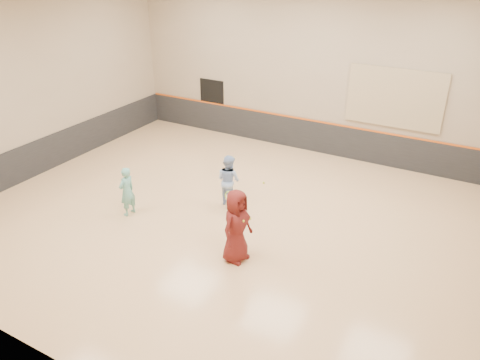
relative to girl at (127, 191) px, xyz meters
The scene contains 14 objects.
room 3.14m from the girl, 20.94° to the left, with size 15.04×12.04×6.22m.
wainscot_back 7.67m from the girl, 67.55° to the left, with size 14.90×0.04×1.20m, color #232326.
wainscot_left 4.68m from the girl, 166.13° to the left, with size 0.04×11.90×1.20m, color #232326.
accent_stripe 7.68m from the girl, 67.52° to the left, with size 14.90×0.03×0.06m, color #D85914.
acoustic_panel 9.27m from the girl, 50.98° to the left, with size 3.20×0.08×2.00m, color tan.
doorway 7.28m from the girl, 102.47° to the left, with size 1.10×0.05×2.20m, color black.
girl is the anchor object (origin of this frame).
instructor 2.98m from the girl, 41.37° to the left, with size 0.77×0.60×1.59m, color #95B4E7.
young_man 3.87m from the girl, ahead, with size 0.94×0.61×1.92m, color #5B1715.
held_racket 2.96m from the girl, 33.15° to the left, with size 0.35×0.35×0.52m, color #B7E833, non-canonical shape.
spare_racket 5.03m from the girl, 83.44° to the left, with size 0.61×0.61×0.03m, color #A9C42B, non-canonical shape.
ball_under_racket 3.63m from the girl, 23.96° to the left, with size 0.07×0.07×0.07m, color #CBD631.
ball_in_hand 4.13m from the girl, ahead, with size 0.07×0.07×0.07m, color yellow.
ball_beside_spare 4.55m from the girl, 55.17° to the left, with size 0.07×0.07×0.07m, color #D2ED37.
Camera 1 is at (5.70, -9.90, 7.04)m, focal length 35.00 mm.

